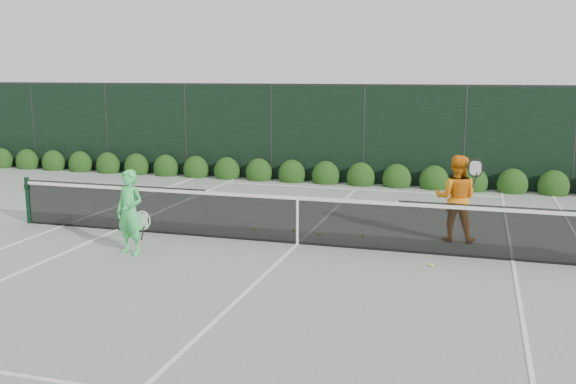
% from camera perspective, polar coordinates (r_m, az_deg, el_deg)
% --- Properties ---
extents(ground, '(80.00, 80.00, 0.00)m').
position_cam_1_polar(ground, '(12.97, 0.85, -4.65)').
color(ground, gray).
rests_on(ground, ground).
extents(tennis_net, '(12.90, 0.10, 1.07)m').
position_cam_1_polar(tennis_net, '(12.85, 0.75, -2.35)').
color(tennis_net, black).
rests_on(tennis_net, ground).
extents(player_woman, '(0.68, 0.50, 1.62)m').
position_cam_1_polar(player_woman, '(12.49, -13.87, -1.75)').
color(player_woman, '#40DA64').
rests_on(player_woman, ground).
extents(player_man, '(0.95, 0.73, 1.77)m').
position_cam_1_polar(player_man, '(13.49, 14.71, -0.53)').
color(player_man, orange).
rests_on(player_man, ground).
extents(court_lines, '(11.03, 23.83, 0.01)m').
position_cam_1_polar(court_lines, '(12.97, 0.85, -4.62)').
color(court_lines, white).
rests_on(court_lines, ground).
extents(windscreen_fence, '(32.00, 21.07, 3.06)m').
position_cam_1_polar(windscreen_fence, '(10.11, -3.29, -0.23)').
color(windscreen_fence, black).
rests_on(windscreen_fence, ground).
extents(hedge_row, '(31.66, 0.65, 0.94)m').
position_cam_1_polar(hedge_row, '(19.75, 6.48, 1.28)').
color(hedge_row, '#15340E').
rests_on(hedge_row, ground).
extents(tennis_balls, '(4.00, 1.79, 0.07)m').
position_cam_1_polar(tennis_balls, '(13.33, 3.59, -4.10)').
color(tennis_balls, '#C7EC34').
rests_on(tennis_balls, ground).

